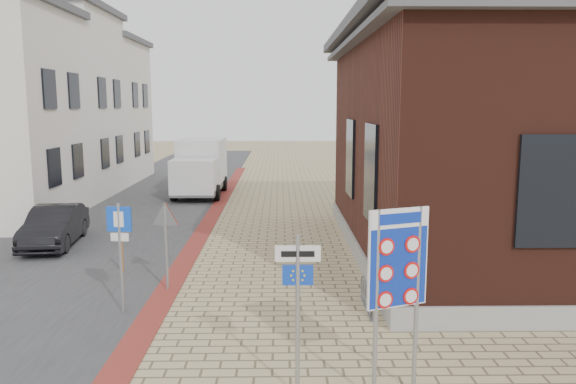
# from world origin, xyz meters

# --- Properties ---
(ground) EXTENTS (120.00, 120.00, 0.00)m
(ground) POSITION_xyz_m (0.00, 0.00, 0.00)
(ground) COLOR tan
(ground) RESTS_ON ground
(road_strip) EXTENTS (7.00, 60.00, 0.02)m
(road_strip) POSITION_xyz_m (-5.50, 15.00, 0.01)
(road_strip) COLOR #38383A
(road_strip) RESTS_ON ground
(curb_strip) EXTENTS (0.60, 40.00, 0.02)m
(curb_strip) POSITION_xyz_m (-2.00, 10.00, 0.01)
(curb_strip) COLOR maroon
(curb_strip) RESTS_ON ground
(brick_building) EXTENTS (13.00, 13.00, 6.80)m
(brick_building) POSITION_xyz_m (8.99, 7.00, 3.49)
(brick_building) COLOR gray
(brick_building) RESTS_ON ground
(townhouse_mid) EXTENTS (7.40, 6.40, 9.10)m
(townhouse_mid) POSITION_xyz_m (-10.99, 18.00, 4.57)
(townhouse_mid) COLOR silver
(townhouse_mid) RESTS_ON ground
(townhouse_far) EXTENTS (7.40, 6.40, 8.30)m
(townhouse_far) POSITION_xyz_m (-10.99, 24.00, 4.17)
(townhouse_far) COLOR silver
(townhouse_far) RESTS_ON ground
(bike_rack) EXTENTS (0.08, 1.80, 0.60)m
(bike_rack) POSITION_xyz_m (2.65, 2.20, 0.26)
(bike_rack) COLOR slate
(bike_rack) RESTS_ON ground
(sedan) EXTENTS (1.75, 3.95, 1.26)m
(sedan) POSITION_xyz_m (-6.45, 7.97, 0.63)
(sedan) COLOR black
(sedan) RESTS_ON ground
(box_truck) EXTENTS (2.31, 5.28, 2.75)m
(box_truck) POSITION_xyz_m (-3.20, 18.02, 1.42)
(box_truck) COLOR slate
(box_truck) RESTS_ON ground
(border_sign) EXTENTS (0.96, 0.39, 2.95)m
(border_sign) POSITION_xyz_m (2.50, -1.50, 2.12)
(border_sign) COLOR gray
(border_sign) RESTS_ON ground
(essen_sign) EXTENTS (0.68, 0.07, 2.54)m
(essen_sign) POSITION_xyz_m (1.00, -1.50, 1.69)
(essen_sign) COLOR gray
(essen_sign) RESTS_ON ground
(parking_sign) EXTENTS (0.53, 0.10, 2.41)m
(parking_sign) POSITION_xyz_m (-2.65, 2.00, 1.64)
(parking_sign) COLOR gray
(parking_sign) RESTS_ON ground
(yield_sign) EXTENTS (0.75, 0.17, 2.13)m
(yield_sign) POSITION_xyz_m (-2.00, 3.54, 1.60)
(yield_sign) COLOR gray
(yield_sign) RESTS_ON ground
(bollard) EXTENTS (0.10, 0.10, 0.90)m
(bollard) POSITION_xyz_m (-3.50, 5.00, 0.45)
(bollard) COLOR orange
(bollard) RESTS_ON ground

